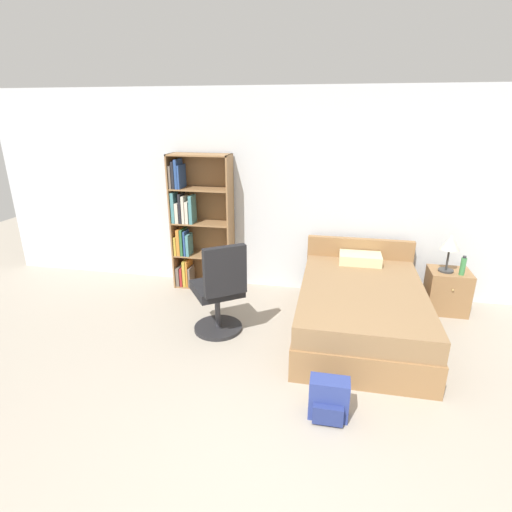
# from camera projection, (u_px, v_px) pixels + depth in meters

# --- Properties ---
(ground_plane) EXTENTS (14.00, 14.00, 0.00)m
(ground_plane) POSITION_uv_depth(u_px,v_px,m) (276.00, 494.00, 2.55)
(ground_plane) COLOR #A39989
(wall_back) EXTENTS (9.00, 0.06, 2.60)m
(wall_back) POSITION_uv_depth(u_px,v_px,m) (316.00, 195.00, 5.08)
(wall_back) COLOR silver
(wall_back) RESTS_ON ground_plane
(bookshelf) EXTENTS (0.80, 0.32, 1.80)m
(bookshelf) POSITION_uv_depth(u_px,v_px,m) (195.00, 224.00, 5.32)
(bookshelf) COLOR olive
(bookshelf) RESTS_ON ground_plane
(bed) EXTENTS (1.31, 1.98, 0.80)m
(bed) POSITION_uv_depth(u_px,v_px,m) (360.00, 308.00, 4.36)
(bed) COLOR olive
(bed) RESTS_ON ground_plane
(office_chair) EXTENTS (0.70, 0.72, 1.06)m
(office_chair) POSITION_uv_depth(u_px,v_px,m) (220.00, 292.00, 4.23)
(office_chair) COLOR #232326
(office_chair) RESTS_ON ground_plane
(nightstand) EXTENTS (0.47, 0.42, 0.52)m
(nightstand) POSITION_uv_depth(u_px,v_px,m) (447.00, 291.00, 4.82)
(nightstand) COLOR olive
(nightstand) RESTS_ON ground_plane
(table_lamp) EXTENTS (0.21, 0.21, 0.45)m
(table_lamp) POSITION_uv_depth(u_px,v_px,m) (450.00, 244.00, 4.61)
(table_lamp) COLOR #333333
(table_lamp) RESTS_ON nightstand
(water_bottle) EXTENTS (0.06, 0.06, 0.23)m
(water_bottle) POSITION_uv_depth(u_px,v_px,m) (463.00, 266.00, 4.59)
(water_bottle) COLOR #3F8C4C
(water_bottle) RESTS_ON nightstand
(backpack_blue) EXTENTS (0.31, 0.22, 0.34)m
(backpack_blue) POSITION_uv_depth(u_px,v_px,m) (329.00, 400.00, 3.14)
(backpack_blue) COLOR navy
(backpack_blue) RESTS_ON ground_plane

